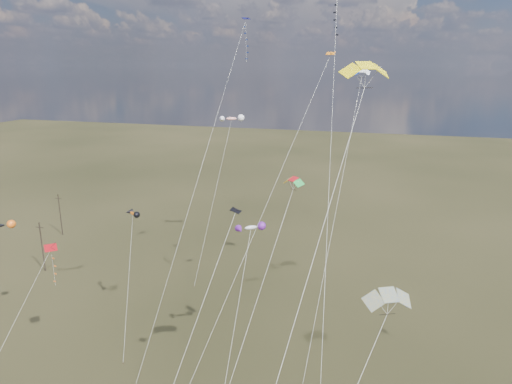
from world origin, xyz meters
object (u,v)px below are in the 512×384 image
(diamond_black_high, at_px, (335,36))
(parafoil_yellow, at_px, (365,67))
(utility_pole_far, at_px, (60,214))
(utility_pole_near, at_px, (42,246))

(diamond_black_high, relative_size, parafoil_yellow, 1.24)
(utility_pole_far, bearing_deg, utility_pole_near, -60.26)
(utility_pole_near, height_order, parafoil_yellow, parafoil_yellow)
(parafoil_yellow, bearing_deg, diamond_black_high, 102.46)
(utility_pole_near, relative_size, parafoil_yellow, 0.25)
(parafoil_yellow, bearing_deg, utility_pole_far, 145.20)
(utility_pole_near, distance_m, utility_pole_far, 16.12)
(utility_pole_far, bearing_deg, parafoil_yellow, -34.80)
(diamond_black_high, distance_m, parafoil_yellow, 19.33)
(utility_pole_far, height_order, parafoil_yellow, parafoil_yellow)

